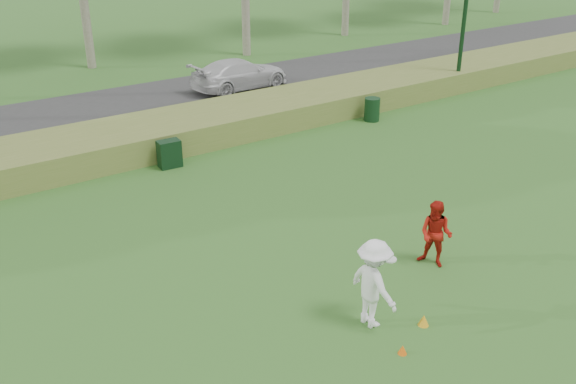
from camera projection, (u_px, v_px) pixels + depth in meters
ground at (397, 315)px, 13.30m from camera, size 120.00×120.00×0.00m
reed_strip at (156, 135)px, 22.09m from camera, size 80.00×3.00×0.90m
park_road at (106, 110)px, 26.00m from camera, size 80.00×6.00×0.06m
player_white at (373, 284)px, 12.65m from camera, size 0.89×1.23×1.90m
player_red at (436, 234)px, 14.80m from camera, size 0.88×0.97×1.62m
cone_orange at (403, 350)px, 12.13m from camera, size 0.18×0.18×0.19m
cone_yellow at (424, 320)px, 12.94m from camera, size 0.22×0.22×0.25m
utility_cabinet at (169, 154)px, 20.45m from camera, size 0.74×0.49×0.89m
trash_bin at (372, 109)px, 24.73m from camera, size 0.78×0.78×0.89m
car_right at (240, 74)px, 28.61m from camera, size 4.67×2.16×1.32m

